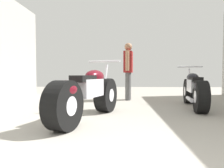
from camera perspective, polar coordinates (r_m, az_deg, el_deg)
The scene contains 4 objects.
ground_plane at distance 4.05m, azimuth 5.69°, elevation -7.59°, with size 16.27×16.27×0.00m, color #9E998E.
motorcycle_maroon_cruiser at distance 3.30m, azimuth -6.64°, elevation -2.82°, with size 0.92×2.07×0.98m.
motorcycle_black_naked at distance 4.80m, azimuth 21.58°, elevation -1.52°, with size 0.65×1.99×0.93m.
mechanic_in_blue at distance 5.90m, azimuth 4.46°, elevation 4.41°, with size 0.28×0.65×1.60m.
Camera 1 is at (-0.22, -0.73, 0.71)m, focal length 33.49 mm.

